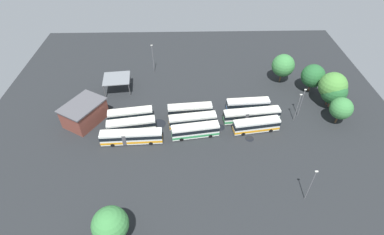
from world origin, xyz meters
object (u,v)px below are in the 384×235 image
bus_row1_slot0 (195,131)px  tree_west_edge (313,76)px  bus_row0_slot2 (131,115)px  depot_building (84,113)px  bus_row1_slot2 (190,110)px  tree_northwest (334,92)px  lamp_post_far_corner (153,58)px  bus_row2_slot2 (248,105)px  lamp_post_near_entrance (298,106)px  lamp_post_mid_lot (311,184)px  tree_northeast (283,65)px  bus_row0_slot1 (131,125)px  bus_row2_slot0 (256,125)px  tree_north_edge (341,108)px  maintenance_shelter (117,79)px  bus_row2_slot1 (251,115)px  bus_row0_slot0 (131,137)px  bus_row1_slot1 (193,120)px  lamp_post_by_building (302,102)px  tree_east_edge (110,225)px  tree_south_edge (333,86)px

bus_row1_slot0 → tree_west_edge: 38.92m
bus_row0_slot2 → depot_building: bearing=179.7°
bus_row1_slot2 → tree_northwest: 38.75m
bus_row1_slot0 → lamp_post_far_corner: bearing=112.8°
bus_row2_slot2 → lamp_post_near_entrance: bearing=-20.7°
lamp_post_mid_lot → tree_northeast: size_ratio=0.98×
bus_row0_slot1 → bus_row2_slot2: 31.26m
lamp_post_far_corner → bus_row2_slot0: bearing=-45.2°
bus_row0_slot1 → tree_north_edge: tree_north_edge is taller
maintenance_shelter → tree_west_edge: (56.36, -1.56, 1.11)m
bus_row2_slot1 → tree_northeast: tree_northeast is taller
bus_row2_slot1 → bus_row0_slot0: bearing=-166.5°
bus_row1_slot1 → lamp_post_by_building: 28.58m
bus_row0_slot1 → lamp_post_near_entrance: 42.15m
maintenance_shelter → tree_north_edge: 60.93m
bus_row1_slot0 → lamp_post_by_building: (27.68, 7.15, 2.84)m
maintenance_shelter → bus_row0_slot2: bearing=-67.8°
bus_row1_slot0 → tree_east_edge: size_ratio=1.37×
tree_northwest → lamp_post_far_corner: bearing=159.4°
lamp_post_mid_lot → tree_south_edge: size_ratio=0.89×
bus_row1_slot0 → bus_row1_slot2: 7.82m
depot_building → lamp_post_by_building: 56.06m
bus_row0_slot2 → bus_row1_slot0: bearing=-20.4°
bus_row1_slot1 → tree_east_edge: 33.51m
lamp_post_far_corner → tree_west_edge: size_ratio=1.13×
lamp_post_mid_lot → tree_northwest: (15.76, 29.13, 0.29)m
bus_row1_slot0 → bus_row2_slot1: same height
bus_row0_slot0 → tree_northwest: 54.29m
depot_building → lamp_post_by_building: bearing=0.9°
bus_row0_slot0 → lamp_post_by_building: 44.08m
bus_row2_slot2 → bus_row1_slot0: bearing=-146.3°
bus_row0_slot0 → depot_building: (-12.94, 8.03, 0.93)m
tree_south_edge → tree_west_edge: bearing=113.0°
lamp_post_mid_lot → tree_northwest: bearing=61.6°
bus_row0_slot2 → lamp_post_mid_lot: bearing=-32.8°
tree_northeast → tree_north_edge: bearing=-62.7°
depot_building → lamp_post_far_corner: size_ratio=1.34×
bus_row1_slot1 → tree_northwest: bearing=10.4°
bus_row0_slot1 → bus_row2_slot2: bearing=13.8°
lamp_post_by_building → tree_east_edge: size_ratio=1.00×
bus_row1_slot0 → lamp_post_near_entrance: size_ratio=1.40×
bus_row0_slot0 → tree_west_edge: bearing=22.0°
tree_north_edge → tree_south_edge: tree_south_edge is taller
bus_row1_slot0 → depot_building: size_ratio=0.92×
bus_row0_slot1 → tree_east_edge: size_ratio=1.41×
bus_row1_slot1 → tree_north_edge: size_ratio=1.61×
lamp_post_far_corner → tree_east_edge: size_ratio=1.12×
depot_building → tree_north_edge: tree_north_edge is taller
bus_row1_slot2 → bus_row2_slot0: bearing=-20.6°
lamp_post_mid_lot → bus_row0_slot0: bearing=155.7°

